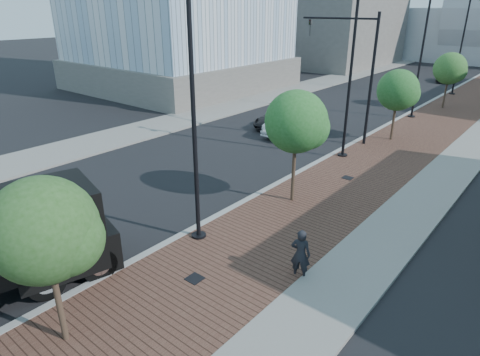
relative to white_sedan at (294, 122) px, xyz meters
The scene contains 20 objects.
sidewalk 17.55m from the white_sedan, 63.68° to the left, with size 7.00×140.00×0.12m, color #4C2D23.
curb 16.31m from the white_sedan, 74.78° to the left, with size 0.30×140.00×0.14m, color gray.
west_sidewalk 17.99m from the white_sedan, 119.03° to the left, with size 4.00×140.00×0.12m, color slate.
white_sedan is the anchor object (origin of this frame).
dark_car_mid 2.09m from the white_sedan, 157.92° to the left, with size 2.02×4.38×1.22m, color black.
dark_car_far 29.78m from the white_sedan, 85.94° to the left, with size 1.67×4.10×1.19m, color black.
pedestrian 16.65m from the white_sedan, 56.66° to the right, with size 0.65×0.43×1.78m, color black.
streetlight_1 15.45m from the white_sedan, 71.55° to the right, with size 1.44×0.56×9.21m.
streetlight_2 6.68m from the white_sedan, 25.08° to the right, with size 1.72×0.56×9.28m.
streetlight_3 11.37m from the white_sedan, 63.88° to the left, with size 1.44×0.56×9.21m.
streetlight_4 22.61m from the white_sedan, 77.34° to the left, with size 1.72×0.56×9.28m.
traffic_mast 5.77m from the white_sedan, 10.23° to the left, with size 5.09×0.20×8.00m.
tree_0 21.26m from the white_sedan, 73.70° to the right, with size 2.61×2.60×4.71m.
tree_1 11.37m from the white_sedan, 57.39° to the right, with size 2.69×2.69×5.11m.
tree_2 6.99m from the white_sedan, 24.84° to the left, with size 2.61×2.60×4.66m.
tree_3 16.09m from the white_sedan, 68.11° to the left, with size 2.65×2.64×4.76m.
tower_podium 21.19m from the white_sedan, 158.63° to the left, with size 19.00×19.00×3.00m, color #5E5954.
commercial_block_nw 39.24m from the white_sedan, 113.76° to the left, with size 14.00×20.00×10.00m, color #625D58.
utility_cover_1 17.61m from the white_sedan, 67.70° to the right, with size 0.50×0.50×0.02m, color black.
utility_cover_2 8.54m from the white_sedan, 38.35° to the right, with size 0.50×0.50×0.02m, color black.
Camera 1 is at (10.57, 0.41, 8.28)m, focal length 30.85 mm.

